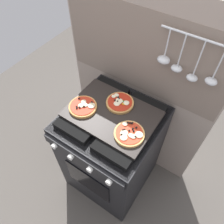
# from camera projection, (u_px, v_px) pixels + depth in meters

# --- Properties ---
(ground_plane) EXTENTS (4.00, 4.00, 0.00)m
(ground_plane) POSITION_uv_depth(u_px,v_px,m) (112.00, 173.00, 2.05)
(ground_plane) COLOR #4C4742
(kitchen_backsplash) EXTENTS (1.10, 0.09, 1.55)m
(kitchen_backsplash) POSITION_uv_depth(u_px,v_px,m) (138.00, 94.00, 1.61)
(kitchen_backsplash) COLOR gray
(kitchen_backsplash) RESTS_ON ground_plane
(stove) EXTENTS (0.60, 0.64, 0.90)m
(stove) POSITION_uv_depth(u_px,v_px,m) (112.00, 150.00, 1.70)
(stove) COLOR black
(stove) RESTS_ON ground_plane
(baking_tray) EXTENTS (0.54, 0.38, 0.02)m
(baking_tray) POSITION_uv_depth(u_px,v_px,m) (112.00, 114.00, 1.34)
(baking_tray) COLOR black
(baking_tray) RESTS_ON stove
(pizza_left) EXTENTS (0.17, 0.17, 0.03)m
(pizza_left) POSITION_uv_depth(u_px,v_px,m) (83.00, 106.00, 1.35)
(pizza_left) COLOR #C18947
(pizza_left) RESTS_ON baking_tray
(pizza_right) EXTENTS (0.17, 0.17, 0.03)m
(pizza_right) POSITION_uv_depth(u_px,v_px,m) (129.00, 134.00, 1.23)
(pizza_right) COLOR tan
(pizza_right) RESTS_ON baking_tray
(pizza_center) EXTENTS (0.17, 0.17, 0.03)m
(pizza_center) POSITION_uv_depth(u_px,v_px,m) (120.00, 102.00, 1.37)
(pizza_center) COLOR #C18947
(pizza_center) RESTS_ON baking_tray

